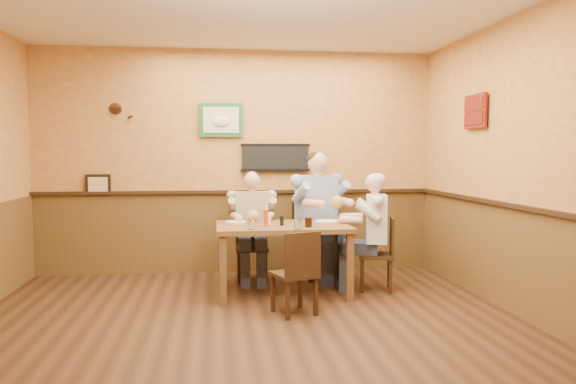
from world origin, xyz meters
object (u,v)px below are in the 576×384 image
at_px(diner_blue_polo, 316,222).
at_px(diner_white_elder, 376,238).
at_px(dining_table, 283,233).
at_px(chair_back_left, 252,247).
at_px(diner_tan_shirt, 252,232).
at_px(hot_sauce_bottle, 266,217).
at_px(salt_shaker, 269,220).
at_px(chair_right_end, 376,253).
at_px(water_glass_mid, 298,224).
at_px(chair_near_side, 294,272).
at_px(pepper_shaker, 282,221).
at_px(water_glass_left, 252,224).
at_px(chair_back_right, 316,239).
at_px(cola_tumbler, 308,222).

xyz_separation_m(diner_blue_polo, diner_white_elder, (0.55, -0.67, -0.11)).
relative_size(dining_table, chair_back_left, 1.72).
xyz_separation_m(diner_tan_shirt, hot_sauce_bottle, (0.10, -0.77, 0.26)).
bearing_deg(salt_shaker, chair_right_end, 2.85).
bearing_deg(hot_sauce_bottle, water_glass_mid, -44.20).
relative_size(chair_near_side, water_glass_mid, 7.04).
bearing_deg(pepper_shaker, water_glass_mid, -68.60).
xyz_separation_m(diner_tan_shirt, salt_shaker, (0.14, -0.68, 0.21)).
bearing_deg(diner_tan_shirt, diner_white_elder, -23.76).
relative_size(dining_table, chair_near_side, 1.77).
bearing_deg(hot_sauce_bottle, chair_right_end, 7.16).
xyz_separation_m(diner_tan_shirt, diner_white_elder, (1.33, -0.62, -0.00)).
height_order(chair_near_side, diner_white_elder, diner_white_elder).
bearing_deg(diner_blue_polo, chair_near_side, -128.31).
height_order(diner_blue_polo, diner_white_elder, diner_blue_polo).
bearing_deg(diner_tan_shirt, water_glass_left, -92.57).
bearing_deg(diner_white_elder, chair_back_left, -100.85).
distance_m(diner_blue_polo, salt_shaker, 0.98).
bearing_deg(water_glass_left, chair_back_right, 51.04).
distance_m(dining_table, chair_right_end, 1.07).
distance_m(chair_right_end, diner_blue_polo, 0.91).
relative_size(chair_back_right, chair_right_end, 1.18).
height_order(chair_back_right, diner_tan_shirt, diner_tan_shirt).
xyz_separation_m(chair_back_right, diner_white_elder, (0.55, -0.67, 0.10)).
height_order(dining_table, diner_blue_polo, diner_blue_polo).
distance_m(water_glass_mid, salt_shaker, 0.45).
relative_size(chair_near_side, diner_tan_shirt, 0.68).
height_order(water_glass_left, water_glass_mid, water_glass_mid).
bearing_deg(pepper_shaker, water_glass_left, -143.09).
xyz_separation_m(diner_tan_shirt, water_glass_mid, (0.39, -1.05, 0.22)).
relative_size(diner_white_elder, hot_sauce_bottle, 5.94).
relative_size(hot_sauce_bottle, salt_shaker, 2.07).
height_order(water_glass_left, pepper_shaker, water_glass_left).
distance_m(diner_blue_polo, pepper_shaker, 0.95).
relative_size(chair_back_right, diner_white_elder, 0.83).
distance_m(chair_back_left, cola_tumbler, 1.12).
bearing_deg(diner_tan_shirt, cola_tumbler, -58.75).
bearing_deg(hot_sauce_bottle, salt_shaker, 67.85).
relative_size(chair_back_left, chair_near_side, 1.03).
bearing_deg(chair_back_left, hot_sauce_bottle, -81.45).
distance_m(dining_table, salt_shaker, 0.20).
distance_m(chair_back_right, chair_right_end, 0.87).
height_order(chair_back_right, cola_tumbler, chair_back_right).
bearing_deg(chair_back_right, cola_tumbler, -125.33).
relative_size(water_glass_left, salt_shaker, 1.17).
relative_size(chair_back_right, cola_tumbler, 9.70).
height_order(diner_blue_polo, cola_tumbler, diner_blue_polo).
bearing_deg(dining_table, chair_back_right, 55.57).
height_order(water_glass_mid, pepper_shaker, water_glass_mid).
distance_m(diner_tan_shirt, cola_tumbler, 1.07).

